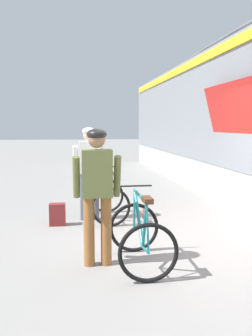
{
  "coord_description": "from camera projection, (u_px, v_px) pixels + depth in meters",
  "views": [
    {
      "loc": [
        -1.66,
        -5.29,
        1.8
      ],
      "look_at": [
        -0.72,
        0.85,
        1.05
      ],
      "focal_mm": 37.86,
      "sensor_mm": 36.0,
      "label": 1
    }
  ],
  "objects": [
    {
      "name": "cyclist_far_in_white",
      "position": [
        89.0,
        165.0,
        6.68
      ],
      "size": [
        0.61,
        0.31,
        1.76
      ],
      "color": "#4C515B",
      "rests_on": "ground"
    },
    {
      "name": "bicycle_far_black",
      "position": [
        109.0,
        199.0,
        6.78
      ],
      "size": [
        0.73,
        1.08,
        0.99
      ],
      "color": "black",
      "rests_on": "ground"
    },
    {
      "name": "water_bottle_near_the_bikes",
      "position": [
        144.0,
        214.0,
        6.82
      ],
      "size": [
        0.07,
        0.07,
        0.2
      ],
      "primitive_type": "cylinder",
      "color": "red",
      "rests_on": "ground"
    },
    {
      "name": "ground_plane",
      "position": [
        179.0,
        239.0,
        5.65
      ],
      "size": [
        80.0,
        80.0,
        0.0
      ],
      "primitive_type": "plane",
      "color": "gray"
    },
    {
      "name": "bicycle_near_teal",
      "position": [
        141.0,
        236.0,
        4.52
      ],
      "size": [
        0.72,
        1.08,
        0.99
      ],
      "color": "black",
      "rests_on": "ground"
    },
    {
      "name": "backpack_on_platform",
      "position": [
        57.0,
        214.0,
        6.39
      ],
      "size": [
        0.29,
        0.19,
        0.4
      ],
      "primitive_type": "cube",
      "rotation": [
        0.0,
        0.0,
        -0.05
      ],
      "color": "maroon",
      "rests_on": "ground"
    },
    {
      "name": "cyclist_near_in_olive",
      "position": [
        97.0,
        185.0,
        4.48
      ],
      "size": [
        0.61,
        0.31,
        1.76
      ],
      "color": "#935B2D",
      "rests_on": "ground"
    }
  ]
}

